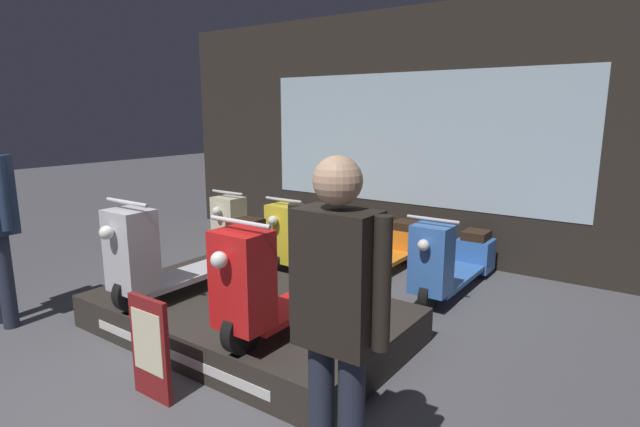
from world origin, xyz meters
name	(u,v)px	position (x,y,z in m)	size (l,w,h in m)	color
ground_plane	(148,390)	(0.00, 0.00, 0.00)	(30.00, 30.00, 0.00)	#4C4C51
shop_wall_back	(413,136)	(0.00, 4.17, 1.60)	(7.92, 0.09, 3.20)	#28231E
display_platform	(247,317)	(-0.07, 1.08, 0.15)	(2.75, 1.61, 0.29)	#2D2823
scooter_display_left	(191,252)	(-0.69, 1.01, 0.65)	(0.52, 1.78, 0.93)	black
scooter_display_right	(298,278)	(0.55, 1.01, 0.65)	(0.52, 1.78, 0.93)	black
scooter_backrow_0	(261,227)	(-1.71, 3.10, 0.35)	(0.52, 1.78, 0.93)	black
scooter_backrow_1	(315,236)	(-0.80, 3.10, 0.35)	(0.52, 1.78, 0.93)	black
scooter_backrow_2	(378,247)	(0.11, 3.10, 0.35)	(0.52, 1.78, 0.93)	black
scooter_backrow_3	(453,260)	(1.02, 3.10, 0.35)	(0.52, 1.78, 0.93)	black
person_right_browsing	(337,311)	(1.62, -0.06, 1.00)	(0.55, 0.22, 1.72)	#232838
price_sign_board	(150,348)	(0.11, -0.03, 0.36)	(0.37, 0.04, 0.72)	maroon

